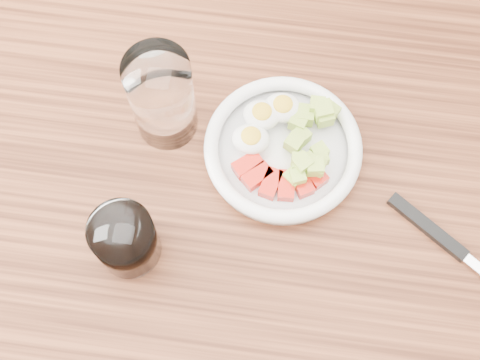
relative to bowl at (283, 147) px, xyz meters
The scene contains 6 objects.
ground 0.79m from the bowl, 118.91° to the right, with size 4.00×4.00×0.00m, color brown.
dining_table 0.14m from the bowl, 118.91° to the right, with size 1.50×0.90×0.77m.
bowl is the anchor object (origin of this frame).
fork 0.23m from the bowl, 23.78° to the right, with size 0.20×0.14×0.01m.
water_glass 0.16m from the bowl, behind, with size 0.08×0.08×0.14m, color white.
coffee_glass 0.22m from the bowl, 137.87° to the right, with size 0.07×0.07×0.08m.
Camera 1 is at (0.03, -0.26, 1.53)m, focal length 50.00 mm.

